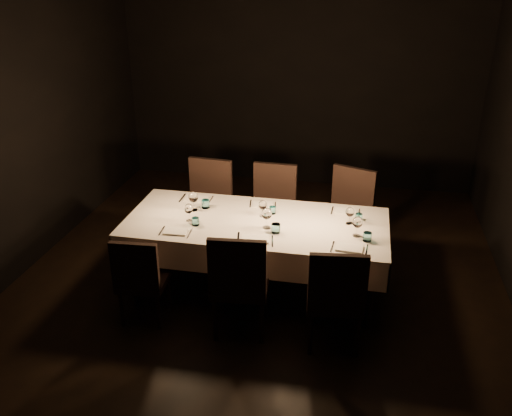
% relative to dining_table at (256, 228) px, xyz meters
% --- Properties ---
extents(room, '(5.01, 6.01, 3.01)m').
position_rel_dining_table_xyz_m(room, '(0.00, 0.00, 0.81)').
color(room, black).
rests_on(room, ground).
extents(dining_table, '(2.52, 1.12, 0.76)m').
position_rel_dining_table_xyz_m(dining_table, '(0.00, 0.00, 0.00)').
color(dining_table, black).
rests_on(dining_table, ground).
extents(chair_near_left, '(0.45, 0.45, 0.88)m').
position_rel_dining_table_xyz_m(chair_near_left, '(-0.90, -0.76, -0.20)').
color(chair_near_left, black).
rests_on(chair_near_left, ground).
extents(place_setting_near_left, '(0.32, 0.40, 0.18)m').
position_rel_dining_table_xyz_m(place_setting_near_left, '(-0.63, -0.22, 0.14)').
color(place_setting_near_left, white).
rests_on(place_setting_near_left, dining_table).
extents(chair_near_center, '(0.53, 0.53, 1.01)m').
position_rel_dining_table_xyz_m(chair_near_center, '(0.00, -0.75, -0.13)').
color(chair_near_center, black).
rests_on(chair_near_center, ground).
extents(place_setting_near_center, '(0.38, 0.42, 0.20)m').
position_rel_dining_table_xyz_m(place_setting_near_center, '(0.13, -0.22, 0.15)').
color(place_setting_near_center, white).
rests_on(place_setting_near_center, dining_table).
extents(chair_near_right, '(0.52, 0.52, 0.98)m').
position_rel_dining_table_xyz_m(chair_near_right, '(0.83, -0.77, -0.15)').
color(chair_near_right, black).
rests_on(chair_near_right, ground).
extents(place_setting_near_right, '(0.35, 0.41, 0.19)m').
position_rel_dining_table_xyz_m(place_setting_near_right, '(0.97, -0.22, 0.15)').
color(place_setting_near_right, white).
rests_on(place_setting_near_right, dining_table).
extents(chair_far_left, '(0.53, 0.53, 1.04)m').
position_rel_dining_table_xyz_m(chair_far_left, '(-0.71, 0.75, -0.12)').
color(chair_far_left, black).
rests_on(chair_far_left, ground).
extents(place_setting_far_left, '(0.36, 0.42, 0.20)m').
position_rel_dining_table_xyz_m(place_setting_far_left, '(-0.66, 0.22, 0.15)').
color(place_setting_far_left, white).
rests_on(place_setting_far_left, dining_table).
extents(chair_far_center, '(0.50, 0.50, 1.01)m').
position_rel_dining_table_xyz_m(chair_far_center, '(0.02, 0.83, -0.13)').
color(chair_far_center, black).
rests_on(chair_far_center, ground).
extents(place_setting_far_center, '(0.31, 0.39, 0.17)m').
position_rel_dining_table_xyz_m(place_setting_far_center, '(0.05, 0.22, 0.14)').
color(place_setting_far_center, white).
rests_on(place_setting_far_center, dining_table).
extents(chair_far_right, '(0.63, 0.63, 1.02)m').
position_rel_dining_table_xyz_m(chair_far_right, '(0.85, 0.85, -0.13)').
color(chair_far_right, black).
rests_on(chair_far_right, ground).
extents(place_setting_far_right, '(0.31, 0.40, 0.17)m').
position_rel_dining_table_xyz_m(place_setting_far_right, '(0.89, 0.22, 0.14)').
color(place_setting_far_right, white).
rests_on(place_setting_far_right, dining_table).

